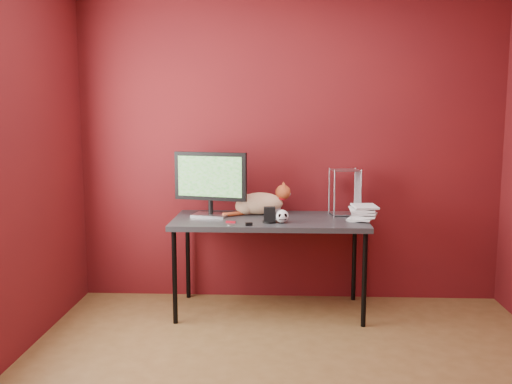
{
  "coord_description": "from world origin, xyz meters",
  "views": [
    {
      "loc": [
        -0.06,
        -3.0,
        1.58
      ],
      "look_at": [
        -0.25,
        1.15,
        0.99
      ],
      "focal_mm": 40.0,
      "sensor_mm": 36.0,
      "label": 1
    }
  ],
  "objects_px": {
    "desk": "(270,225)",
    "skull_mug": "(282,216)",
    "speaker": "(269,215)",
    "book_stack": "(353,140)",
    "cat": "(260,203)",
    "monitor": "(210,181)"
  },
  "relations": [
    {
      "from": "skull_mug",
      "to": "monitor",
      "type": "bearing_deg",
      "value": 150.96
    },
    {
      "from": "monitor",
      "to": "speaker",
      "type": "relative_size",
      "value": 4.94
    },
    {
      "from": "desk",
      "to": "cat",
      "type": "relative_size",
      "value": 2.77
    },
    {
      "from": "desk",
      "to": "speaker",
      "type": "distance_m",
      "value": 0.2
    },
    {
      "from": "speaker",
      "to": "book_stack",
      "type": "xyz_separation_m",
      "value": [
        0.63,
        0.18,
        0.56
      ]
    },
    {
      "from": "book_stack",
      "to": "skull_mug",
      "type": "bearing_deg",
      "value": -160.42
    },
    {
      "from": "desk",
      "to": "skull_mug",
      "type": "xyz_separation_m",
      "value": [
        0.09,
        -0.18,
        0.1
      ]
    },
    {
      "from": "speaker",
      "to": "book_stack",
      "type": "height_order",
      "value": "book_stack"
    },
    {
      "from": "skull_mug",
      "to": "speaker",
      "type": "distance_m",
      "value": 0.09
    },
    {
      "from": "monitor",
      "to": "cat",
      "type": "relative_size",
      "value": 1.08
    },
    {
      "from": "skull_mug",
      "to": "book_stack",
      "type": "bearing_deg",
      "value": 13.05
    },
    {
      "from": "desk",
      "to": "skull_mug",
      "type": "height_order",
      "value": "skull_mug"
    },
    {
      "from": "desk",
      "to": "skull_mug",
      "type": "bearing_deg",
      "value": -62.08
    },
    {
      "from": "cat",
      "to": "skull_mug",
      "type": "xyz_separation_m",
      "value": [
        0.18,
        -0.35,
        -0.04
      ]
    },
    {
      "from": "monitor",
      "to": "skull_mug",
      "type": "relative_size",
      "value": 5.66
    },
    {
      "from": "cat",
      "to": "skull_mug",
      "type": "bearing_deg",
      "value": -71.73
    },
    {
      "from": "monitor",
      "to": "skull_mug",
      "type": "height_order",
      "value": "monitor"
    },
    {
      "from": "monitor",
      "to": "cat",
      "type": "height_order",
      "value": "monitor"
    },
    {
      "from": "monitor",
      "to": "cat",
      "type": "bearing_deg",
      "value": 30.55
    },
    {
      "from": "speaker",
      "to": "book_stack",
      "type": "distance_m",
      "value": 0.86
    },
    {
      "from": "monitor",
      "to": "book_stack",
      "type": "distance_m",
      "value": 1.15
    },
    {
      "from": "monitor",
      "to": "cat",
      "type": "xyz_separation_m",
      "value": [
        0.39,
        0.12,
        -0.19
      ]
    }
  ]
}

